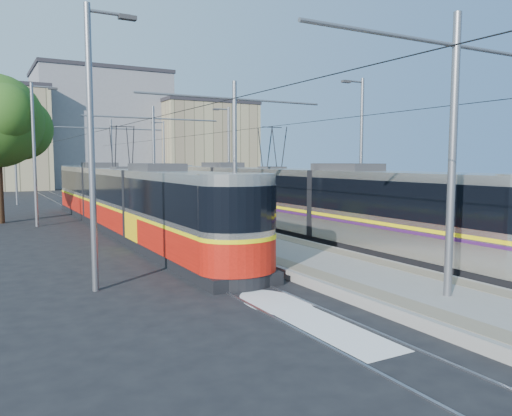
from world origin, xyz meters
TOP-DOWN VIEW (x-y plane):
  - ground at (0.00, 0.00)m, footprint 160.00×160.00m
  - platform at (0.00, 17.00)m, footprint 4.00×50.00m
  - tactile_strip_left at (-1.45, 17.00)m, footprint 0.70×50.00m
  - tactile_strip_right at (1.45, 17.00)m, footprint 0.70×50.00m
  - rails at (0.00, 17.00)m, footprint 8.71×70.00m
  - track_arrow at (-3.60, -3.00)m, footprint 1.20×5.00m
  - tram_left at (-3.60, 14.03)m, footprint 2.43×28.64m
  - tram_right at (3.60, 10.68)m, footprint 2.43×31.28m
  - catenary at (0.00, 14.15)m, footprint 9.20×70.00m
  - street_lamps at (-0.00, 21.00)m, footprint 15.18×38.22m
  - shelter at (-0.09, 17.15)m, footprint 0.70×1.10m
  - tree at (-8.90, 20.92)m, footprint 6.03×5.58m
  - building_centre at (6.00, 64.00)m, footprint 18.36×14.28m
  - building_right at (20.00, 58.00)m, footprint 14.28×10.20m

SIDE VIEW (x-z plane):
  - ground at x=0.00m, z-range 0.00..0.00m
  - track_arrow at x=-3.60m, z-range 0.00..0.01m
  - rails at x=0.00m, z-range 0.00..0.03m
  - platform at x=0.00m, z-range 0.00..0.30m
  - tactile_strip_left at x=-1.45m, z-range 0.30..0.31m
  - tactile_strip_right at x=1.45m, z-range 0.30..0.31m
  - shelter at x=-0.09m, z-range 0.36..2.72m
  - tram_left at x=-3.60m, z-range -1.04..4.46m
  - tram_right at x=3.60m, z-range -0.89..4.61m
  - street_lamps at x=0.00m, z-range 0.18..8.18m
  - catenary at x=0.00m, z-range 1.02..8.02m
  - tree at x=-8.90m, z-range 1.54..10.31m
  - building_right at x=20.00m, z-range 0.01..12.52m
  - building_centre at x=6.00m, z-range 0.01..16.68m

